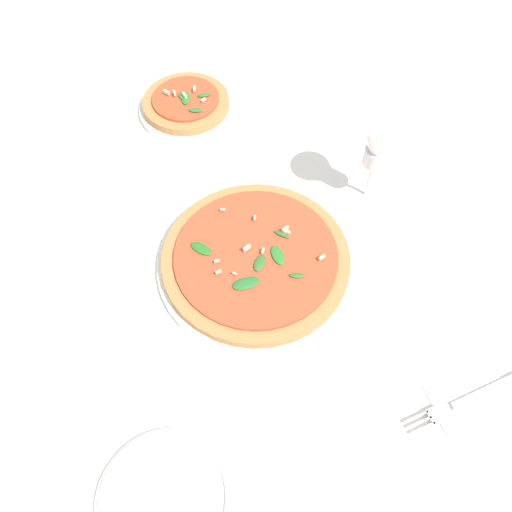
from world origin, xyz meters
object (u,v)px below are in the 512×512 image
Objects in this scene: fork at (468,400)px; wine_glass at (378,148)px; pizza_arugula_main at (256,260)px; pizza_personal_side at (187,105)px; side_plate_white at (165,500)px.

wine_glass is at bearing -98.73° from fork.
pizza_arugula_main is at bearing 27.27° from wine_glass.
pizza_personal_side reaches higher than side_plate_white.
wine_glass reaches higher than pizza_personal_side.
side_plate_white is (0.19, 0.35, -0.01)m from pizza_arugula_main.
pizza_personal_side is 1.01× the size of fork.
side_plate_white is at bearing 82.09° from pizza_personal_side.
pizza_arugula_main is 1.93× the size of wine_glass.
fork is at bearing 132.58° from pizza_arugula_main.
pizza_personal_side is at bearing -77.15° from fork.
wine_glass reaches higher than pizza_arugula_main.
pizza_personal_side is 1.16× the size of wine_glass.
wine_glass is (-0.32, 0.30, 0.11)m from pizza_personal_side.
pizza_arugula_main is 0.40m from side_plate_white.
fork is (-0.03, 0.42, -0.12)m from wine_glass.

